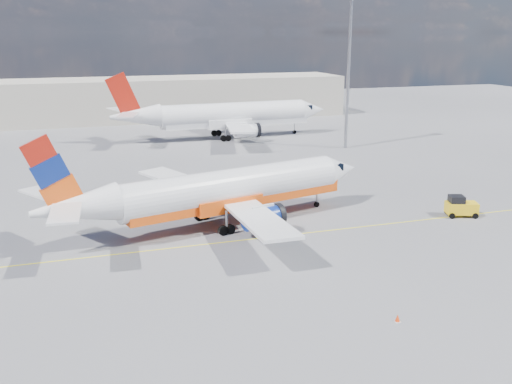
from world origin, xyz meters
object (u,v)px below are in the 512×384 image
object	(u,v)px
second_jet	(227,116)
gse_tug	(461,207)
main_jet	(223,191)
traffic_cone	(398,318)

from	to	relation	value
second_jet	gse_tug	world-z (taller)	second_jet
main_jet	traffic_cone	xyz separation A→B (m)	(5.47, -20.33, -2.99)
main_jet	traffic_cone	bearing A→B (deg)	-89.14
second_jet	gse_tug	distance (m)	47.59
gse_tug	traffic_cone	world-z (taller)	gse_tug
second_jet	traffic_cone	size ratio (longest dim) A/B	75.14
main_jet	gse_tug	bearing A→B (deg)	-25.15
main_jet	gse_tug	world-z (taller)	main_jet
main_jet	traffic_cone	world-z (taller)	main_jet
second_jet	gse_tug	xyz separation A→B (m)	(10.26, -46.39, -2.73)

